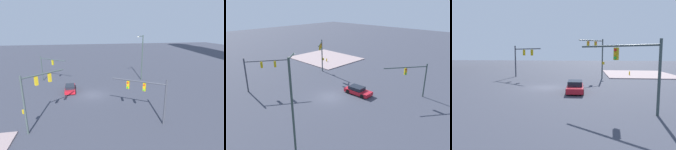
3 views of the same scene
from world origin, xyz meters
TOP-DOWN VIEW (x-y plane):
  - ground_plane at (0.00, 0.00)m, footprint 174.10×174.10m
  - traffic_signal_near_corner at (9.65, 6.09)m, footprint 3.82×5.56m
  - traffic_signal_opposite_side at (9.23, -6.64)m, footprint 3.48×4.14m
  - traffic_signal_cross_street at (-8.95, -8.39)m, footprint 4.03×5.36m
  - streetlamp_curved_arm at (-6.70, 10.82)m, footprint 1.79×1.87m
  - sedan_car_approaching at (-2.32, -3.73)m, footprint 4.38×1.98m

SIDE VIEW (x-z plane):
  - ground_plane at x=0.00m, z-range 0.00..0.00m
  - sedan_car_approaching at x=-2.32m, z-range -0.03..1.18m
  - traffic_signal_cross_street at x=-8.95m, z-range 1.04..6.22m
  - traffic_signal_near_corner at x=9.65m, z-range 1.05..6.54m
  - traffic_signal_opposite_side at x=9.23m, z-range 1.21..7.69m
  - streetlamp_curved_arm at x=-6.70m, z-range 0.66..10.07m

